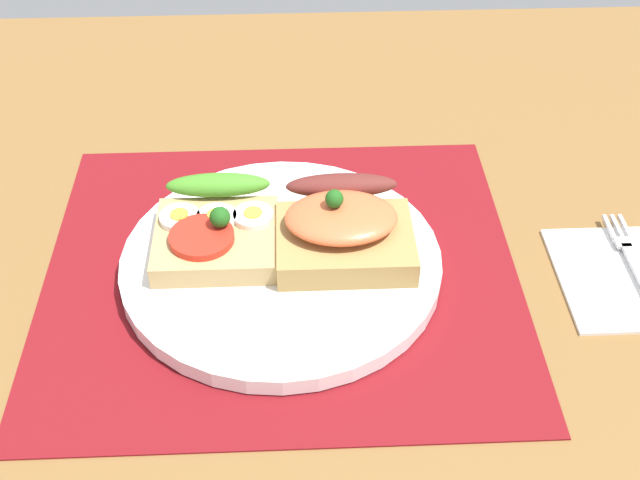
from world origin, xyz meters
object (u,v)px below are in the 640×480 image
at_px(sandwich_salmon, 343,227).
at_px(napkin, 636,276).
at_px(fork, 638,269).
at_px(plate, 281,262).
at_px(sandwich_egg_tomato, 216,229).

bearing_deg(sandwich_salmon, napkin, -7.19).
bearing_deg(fork, napkin, -106.28).
height_order(plate, napkin, plate).
relative_size(sandwich_egg_tomato, napkin, 0.83).
height_order(plate, fork, plate).
height_order(sandwich_salmon, napkin, sandwich_salmon).
xyz_separation_m(sandwich_salmon, napkin, (0.23, -0.03, -0.03)).
distance_m(sandwich_salmon, napkin, 0.23).
bearing_deg(fork, sandwich_egg_tomato, 173.95).
height_order(sandwich_salmon, fork, sandwich_salmon).
bearing_deg(napkin, plate, 175.92).
bearing_deg(napkin, fork, 73.72).
relative_size(sandwich_egg_tomato, fork, 0.72).
bearing_deg(fork, sandwich_salmon, 173.44).
bearing_deg(sandwich_egg_tomato, napkin, -6.49).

